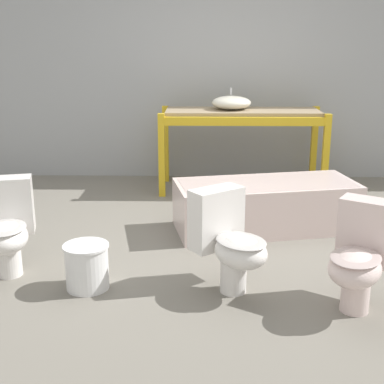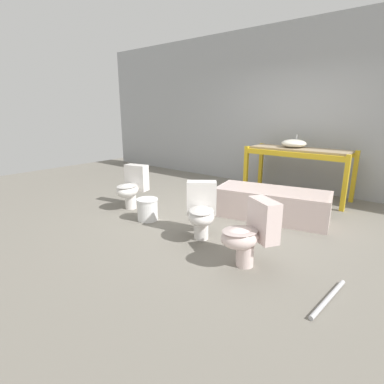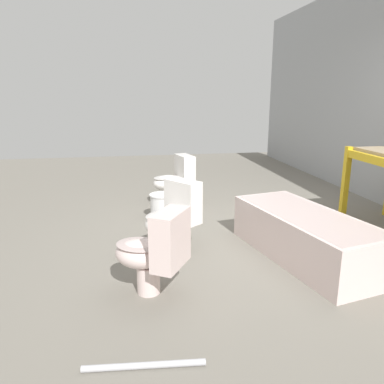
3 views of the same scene
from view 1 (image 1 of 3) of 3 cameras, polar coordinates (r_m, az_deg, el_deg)
The scene contains 9 objects.
ground_plane at distance 4.73m, azimuth 1.98°, elevation -4.88°, with size 12.00×12.00×0.00m, color slate.
warehouse_wall_rear at distance 6.60m, azimuth 1.87°, elevation 15.36°, with size 10.80×0.08×3.20m.
shelving_rack at distance 6.09m, azimuth 5.36°, elevation 7.37°, with size 1.85×0.71×0.92m.
sink_basin at distance 6.09m, azimuth 4.21°, elevation 9.48°, with size 0.44×0.44×0.23m.
bathtub_main at distance 4.91m, azimuth 7.87°, elevation -1.10°, with size 1.72×0.98×0.44m.
toilet_near at distance 3.59m, azimuth 17.57°, elevation -6.43°, with size 0.59×0.66×0.70m.
toilet_far at distance 4.16m, azimuth -19.19°, elevation -3.43°, with size 0.47×0.62×0.70m.
toilet_extra at distance 3.69m, azimuth 4.01°, elevation -5.07°, with size 0.61×0.66×0.70m.
bucket_white at distance 3.84m, azimuth -11.15°, elevation -7.70°, with size 0.32×0.32×0.32m.
Camera 1 is at (-0.07, -4.41, 1.71)m, focal length 50.00 mm.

